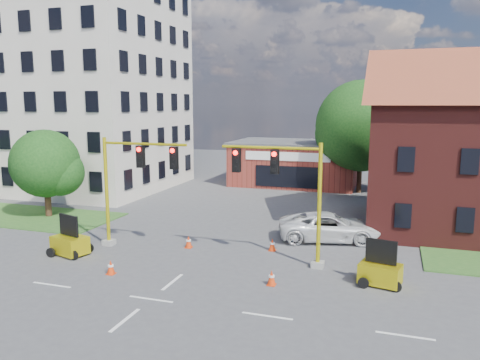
{
  "coord_description": "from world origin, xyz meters",
  "views": [
    {
      "loc": [
        9.25,
        -16.32,
        8.05
      ],
      "look_at": [
        0.63,
        10.0,
        3.51
      ],
      "focal_mm": 35.0,
      "sensor_mm": 36.0,
      "label": 1
    }
  ],
  "objects_px": {
    "signal_mast_west": "(132,179)",
    "trailer_west": "(70,243)",
    "trailer_east": "(380,272)",
    "pickup_white": "(329,227)",
    "signal_mast_east": "(286,188)"
  },
  "relations": [
    {
      "from": "trailer_west",
      "to": "pickup_white",
      "type": "height_order",
      "value": "trailer_west"
    },
    {
      "from": "signal_mast_west",
      "to": "trailer_east",
      "type": "relative_size",
      "value": 3.1
    },
    {
      "from": "signal_mast_west",
      "to": "trailer_west",
      "type": "height_order",
      "value": "signal_mast_west"
    },
    {
      "from": "trailer_east",
      "to": "pickup_white",
      "type": "bearing_deg",
      "value": 128.94
    },
    {
      "from": "signal_mast_east",
      "to": "signal_mast_west",
      "type": "bearing_deg",
      "value": 180.0
    },
    {
      "from": "signal_mast_west",
      "to": "trailer_west",
      "type": "relative_size",
      "value": 2.93
    },
    {
      "from": "signal_mast_west",
      "to": "trailer_east",
      "type": "height_order",
      "value": "signal_mast_west"
    },
    {
      "from": "pickup_white",
      "to": "trailer_west",
      "type": "bearing_deg",
      "value": 104.61
    },
    {
      "from": "signal_mast_west",
      "to": "signal_mast_east",
      "type": "relative_size",
      "value": 1.0
    },
    {
      "from": "signal_mast_east",
      "to": "pickup_white",
      "type": "xyz_separation_m",
      "value": [
        1.55,
        4.89,
        -3.1
      ]
    },
    {
      "from": "signal_mast_west",
      "to": "trailer_west",
      "type": "bearing_deg",
      "value": -139.95
    },
    {
      "from": "signal_mast_west",
      "to": "pickup_white",
      "type": "height_order",
      "value": "signal_mast_west"
    },
    {
      "from": "trailer_west",
      "to": "trailer_east",
      "type": "height_order",
      "value": "trailer_west"
    },
    {
      "from": "signal_mast_east",
      "to": "trailer_west",
      "type": "xyz_separation_m",
      "value": [
        -11.31,
        -2.18,
        -3.26
      ]
    },
    {
      "from": "trailer_west",
      "to": "trailer_east",
      "type": "distance_m",
      "value": 15.98
    }
  ]
}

